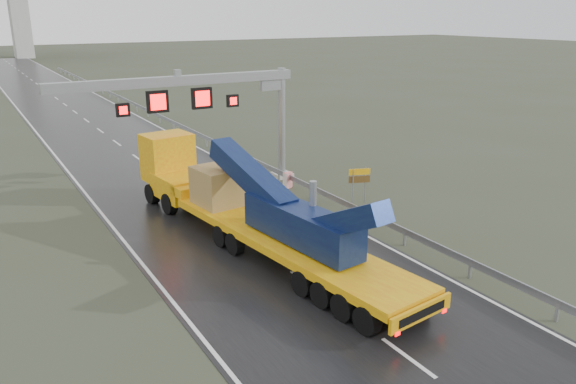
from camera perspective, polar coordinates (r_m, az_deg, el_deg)
ground at (r=20.37m, az=8.20°, el=-13.63°), size 400.00×400.00×0.00m
road at (r=55.52m, az=-18.53°, el=5.92°), size 11.00×200.00×0.02m
guardrail at (r=47.70m, az=-8.73°, el=5.66°), size 0.20×140.00×1.40m
sign_gantry at (r=34.40m, az=-7.67°, el=9.37°), size 14.90×1.20×7.42m
heavy_haul_truck at (r=27.57m, az=-5.51°, el=-0.76°), size 5.25×20.20×4.70m
exit_sign_pair at (r=32.26m, az=7.26°, el=1.33°), size 1.18×0.49×2.13m
striped_barrier at (r=35.24m, az=-0.04°, el=1.22°), size 0.67×0.52×1.01m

